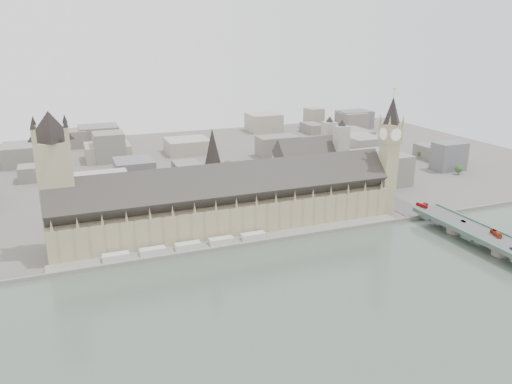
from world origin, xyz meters
name	(u,v)px	position (x,y,z in m)	size (l,w,h in m)	color
ground	(237,239)	(0.00, 0.00, 0.00)	(900.00, 900.00, 0.00)	#595651
river_thames	(356,369)	(0.00, -165.00, 0.00)	(600.00, 600.00, 0.00)	#4A584E
embankment_wall	(244,245)	(0.00, -15.00, 1.50)	(600.00, 1.50, 3.00)	slate
river_terrace	(241,242)	(0.00, -7.50, 1.00)	(270.00, 15.00, 2.00)	slate
terrace_tents	(188,246)	(-40.00, -7.00, 4.00)	(118.00, 7.00, 4.00)	silver
palace_of_westminster	(229,203)	(0.00, 19.70, 22.71)	(265.00, 40.73, 55.44)	gray
elizabeth_tower	(389,147)	(138.00, 8.00, 58.09)	(17.00, 17.00, 107.50)	gray
victoria_tower	(56,176)	(-122.00, 26.00, 55.20)	(30.00, 30.00, 100.00)	gray
central_tower	(213,158)	(-10.00, 26.00, 57.92)	(13.00, 13.00, 48.00)	tan
westminster_bridge	(493,244)	(162.00, -87.50, 5.12)	(25.00, 325.00, 10.25)	#474749
westminster_abbey	(311,165)	(110.92, 95.00, 25.08)	(68.00, 36.00, 64.00)	#9D978D
city_skyline_inland	(168,149)	(0.00, 245.00, 19.00)	(720.00, 360.00, 38.00)	gray
park_trees	(203,207)	(-10.00, 60.00, 7.50)	(110.00, 30.00, 15.00)	#254D1B
red_bus_north	(422,205)	(158.34, -14.75, 11.71)	(2.45, 10.49, 2.92)	red
red_bus_south	(496,234)	(166.41, -84.98, 11.91)	(2.79, 11.92, 3.32)	#AD3115
car_blue	(512,249)	(157.40, -107.64, 10.98)	(1.73, 4.30, 1.47)	#1B32B5
car_silver	(463,221)	(165.13, -54.75, 10.91)	(1.39, 3.98, 1.31)	gray
car_approach	(426,204)	(166.23, -10.56, 10.97)	(2.03, 4.99, 1.45)	gray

